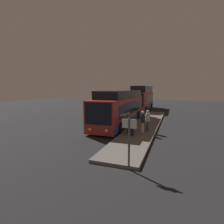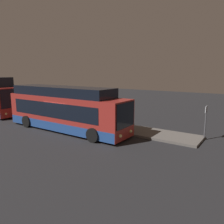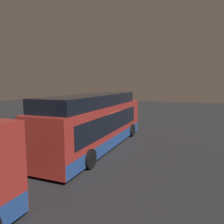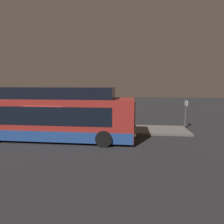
% 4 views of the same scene
% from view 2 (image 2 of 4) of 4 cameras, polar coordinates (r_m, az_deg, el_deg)
% --- Properties ---
extents(ground, '(80.00, 80.00, 0.00)m').
position_cam_2_polar(ground, '(18.49, -11.92, -4.74)').
color(ground, '#232326').
extents(platform, '(20.00, 2.63, 0.18)m').
position_cam_2_polar(platform, '(20.52, -6.07, -2.79)').
color(platform, '#605B56').
rests_on(platform, ground).
extents(bus_lead, '(11.56, 2.83, 3.59)m').
position_cam_2_polar(bus_lead, '(18.38, -12.22, 0.36)').
color(bus_lead, maroon).
rests_on(bus_lead, ground).
extents(passenger_boarding, '(0.38, 0.38, 1.81)m').
position_cam_2_polar(passenger_boarding, '(19.20, 1.12, -0.37)').
color(passenger_boarding, '#4C476B').
rests_on(passenger_boarding, platform).
extents(passenger_waiting, '(0.33, 0.50, 1.82)m').
position_cam_2_polar(passenger_waiting, '(18.58, 2.51, -0.68)').
color(passenger_waiting, silver).
rests_on(passenger_waiting, platform).
extents(passenger_with_bags, '(0.59, 0.60, 1.76)m').
position_cam_2_polar(passenger_with_bags, '(17.31, 2.92, -1.69)').
color(passenger_with_bags, '#2D2D33').
rests_on(passenger_with_bags, platform).
extents(suitcase, '(0.33, 0.24, 0.84)m').
position_cam_2_polar(suitcase, '(17.59, 4.98, -3.73)').
color(suitcase, black).
rests_on(suitcase, platform).
extents(sign_post, '(0.10, 0.69, 2.32)m').
position_cam_2_polar(sign_post, '(16.60, 23.30, -1.33)').
color(sign_post, '#4C4C51').
rests_on(sign_post, platform).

